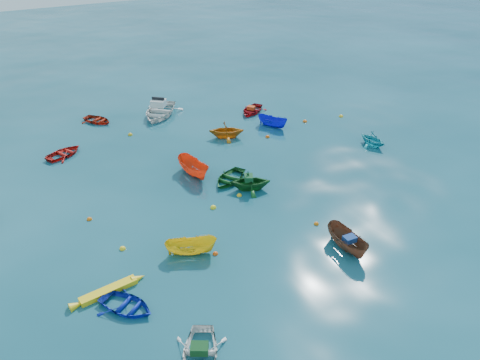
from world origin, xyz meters
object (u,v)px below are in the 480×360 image
dinghy_white_near (200,359)px  motorboat_white (160,115)px  kayak_yellow (109,293)px  dinghy_blue_sw (127,308)px

dinghy_white_near → motorboat_white: (8.26, 25.62, 0.00)m
kayak_yellow → motorboat_white: motorboat_white is taller
dinghy_white_near → kayak_yellow: (-2.15, 5.67, 0.00)m
dinghy_blue_sw → dinghy_white_near: dinghy_white_near is taller
motorboat_white → kayak_yellow: bearing=-75.9°
dinghy_blue_sw → dinghy_white_near: size_ratio=0.90×
kayak_yellow → motorboat_white: (10.41, 19.94, 0.00)m
dinghy_white_near → dinghy_blue_sw: bearing=142.7°
dinghy_blue_sw → motorboat_white: 23.60m
dinghy_blue_sw → kayak_yellow: dinghy_blue_sw is taller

